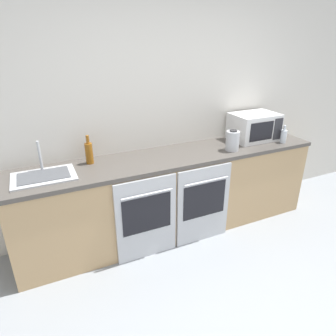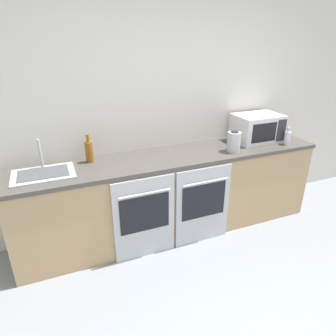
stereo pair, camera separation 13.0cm
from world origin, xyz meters
name	(u,v)px [view 1 (the left image)]	position (x,y,z in m)	size (l,w,h in m)	color
wall_back	(160,109)	(0.00, 1.99, 1.30)	(10.00, 0.06, 2.60)	silver
counter_back	(173,194)	(0.00, 1.67, 0.45)	(3.20, 0.61, 0.89)	tan
oven_left	(147,219)	(-0.42, 1.36, 0.43)	(0.60, 0.06, 0.84)	#B7BABF
oven_right	(203,205)	(0.20, 1.36, 0.43)	(0.60, 0.06, 0.84)	#B7BABF
microwave	(254,127)	(1.07, 1.73, 1.04)	(0.52, 0.38, 0.30)	silver
bottle_amber	(89,153)	(-0.81, 1.80, 1.00)	(0.07, 0.07, 0.28)	#8C5114
bottle_clear	(283,136)	(1.30, 1.49, 0.97)	(0.07, 0.07, 0.20)	silver
kettle	(232,141)	(0.63, 1.53, 1.00)	(0.14, 0.14, 0.22)	#B7BABF
sink	(44,175)	(-1.23, 1.66, 0.91)	(0.52, 0.36, 0.28)	#B7BABF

